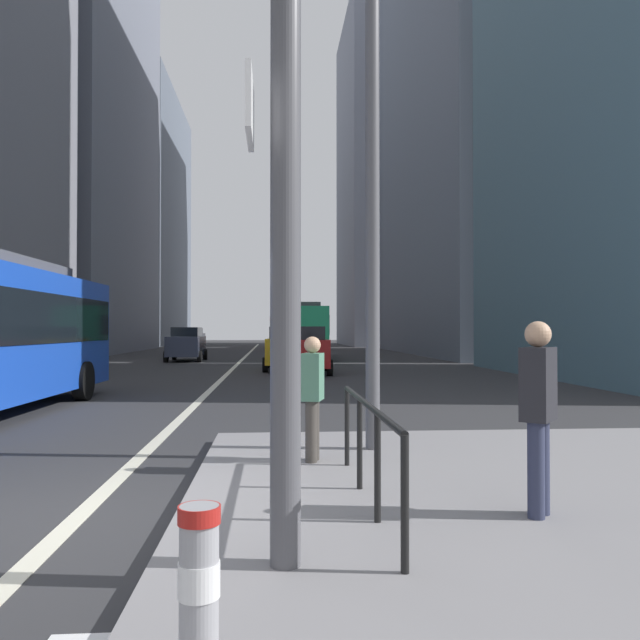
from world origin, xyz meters
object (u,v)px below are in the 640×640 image
car_receding_near (305,349)px  pedestrian_walking (538,407)px  bollard_left (199,592)px  pedestrian_waiting (312,393)px  car_receding_far (287,348)px  street_lamp_post (372,86)px  traffic_signal_gantry (37,9)px  car_oncoming_mid (187,344)px  city_bus_red_distant (284,329)px  car_oncoming_far (194,338)px  city_bus_red_receding (304,329)px

car_receding_near → pedestrian_walking: 20.52m
bollard_left → pedestrian_waiting: pedestrian_waiting is taller
pedestrian_walking → car_receding_far: bearing=94.5°
street_lamp_post → bollard_left: size_ratio=9.11×
traffic_signal_gantry → pedestrian_walking: 5.09m
car_oncoming_mid → traffic_signal_gantry: 32.42m
city_bus_red_distant → car_oncoming_mid: bearing=-104.2°
city_bus_red_distant → pedestrian_waiting: 52.19m
car_receding_near → street_lamp_post: 17.76m
pedestrian_waiting → city_bus_red_distant: bearing=89.5°
city_bus_red_distant → car_oncoming_far: 9.58m
car_oncoming_mid → city_bus_red_distant: bearing=75.8°
car_receding_near → car_receding_far: bearing=107.5°
car_receding_far → bollard_left: (-0.94, -25.24, -0.35)m
car_oncoming_mid → traffic_signal_gantry: size_ratio=0.75×
car_receding_near → street_lamp_post: size_ratio=0.55×
car_receding_near → car_oncoming_far: same height
city_bus_red_distant → pedestrian_waiting: (-0.47, -52.18, -0.81)m
city_bus_red_distant → street_lamp_post: bearing=-89.5°
city_bus_red_receding → car_receding_far: bearing=-96.4°
city_bus_red_receding → car_oncoming_mid: size_ratio=2.48×
pedestrian_walking → car_oncoming_mid: bearing=103.4°
traffic_signal_gantry → pedestrian_walking: size_ratio=3.42×
car_oncoming_mid → pedestrian_waiting: car_oncoming_mid is taller
city_bus_red_receding → car_receding_near: (-0.60, -13.47, -0.85)m
street_lamp_post → pedestrian_waiting: bearing=-139.7°
pedestrian_waiting → city_bus_red_receding: bearing=87.5°
car_oncoming_mid → car_oncoming_far: 27.09m
traffic_signal_gantry → car_receding_far: bearing=84.5°
car_oncoming_far → car_oncoming_mid: bearing=-83.7°
city_bus_red_receding → car_receding_near: 13.51m
street_lamp_post → bollard_left: (-1.72, -5.87, -4.64)m
city_bus_red_receding → bollard_left: bearing=-93.5°
traffic_signal_gantry → pedestrian_waiting: size_ratio=3.78×
city_bus_red_distant → car_oncoming_mid: (-5.97, -23.60, -0.84)m
city_bus_red_receding → pedestrian_waiting: size_ratio=6.99×
car_oncoming_mid → car_oncoming_far: (-2.97, 26.93, -0.00)m
car_oncoming_mid → car_receding_near: 12.31m
pedestrian_waiting → traffic_signal_gantry: bearing=-121.3°
car_receding_near → pedestrian_waiting: (-0.79, -17.99, 0.03)m
pedestrian_waiting → street_lamp_post: bearing=40.3°
street_lamp_post → bollard_left: street_lamp_post is taller
bollard_left → pedestrian_waiting: 5.19m
city_bus_red_distant → car_receding_near: bearing=-89.5°
street_lamp_post → city_bus_red_distant: bearing=90.5°
city_bus_red_distant → bollard_left: 57.32m
car_receding_far → street_lamp_post: size_ratio=0.55×
city_bus_red_receding → street_lamp_post: size_ratio=1.39×
city_bus_red_receding → car_receding_far: size_ratio=2.54×
bollard_left → street_lamp_post: bearing=73.6°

